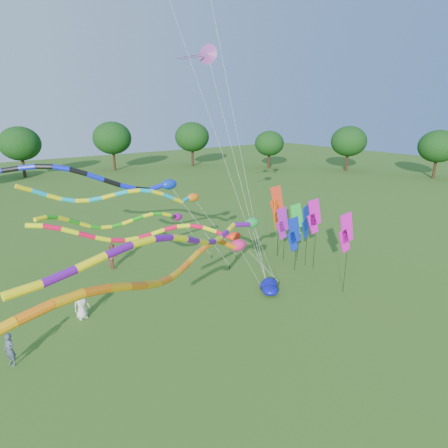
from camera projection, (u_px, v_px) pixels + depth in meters
ground at (282, 324)px, 19.88m from camera, size 160.00×160.00×0.00m
tree_ring at (343, 234)px, 17.45m from camera, size 114.67×118.17×9.56m
tube_kite_red at (167, 234)px, 20.38m from camera, size 13.23×3.13×6.45m
tube_kite_orange at (185, 263)px, 15.40m from camera, size 14.46×6.87×6.93m
tube_kite_purple at (202, 237)px, 15.77m from camera, size 15.18×6.49×7.63m
tube_kite_blue at (90, 178)px, 22.11m from camera, size 15.37×6.26×8.72m
tube_kite_cyan at (140, 196)px, 22.86m from camera, size 13.68×1.53×7.66m
tube_kite_green at (135, 219)px, 22.84m from camera, size 11.83×2.12×6.31m
delta_kite_high_c at (207, 54)px, 22.76m from camera, size 3.67×5.20×14.89m
banner_pole_magenta_b at (314, 217)px, 25.38m from camera, size 1.14×0.38×5.19m
banner_pole_blue_a at (294, 234)px, 25.47m from camera, size 1.16×0.29×4.00m
banner_pole_magenta_a at (346, 233)px, 22.01m from camera, size 1.16×0.28×5.20m
banner_pole_green at (296, 220)px, 27.16m from camera, size 1.13×0.44×4.45m
banner_pole_orange at (277, 214)px, 27.92m from camera, size 1.14×0.39×4.70m
banner_pole_red at (276, 202)px, 27.58m from camera, size 1.12×0.46×5.60m
banner_pole_blue_b at (306, 222)px, 26.15m from camera, size 1.15×0.32×4.62m
banner_pole_violet at (282, 224)px, 27.24m from camera, size 1.16×0.21×4.18m
blue_nylon_heap at (268, 285)px, 23.79m from camera, size 1.10×1.12×0.47m
person_a at (81, 304)px, 20.18m from camera, size 0.85×0.60×1.65m
person_b at (10, 350)px, 16.45m from camera, size 0.61×0.68×1.57m
person_c at (113, 256)px, 26.69m from camera, size 0.72×0.90×1.76m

